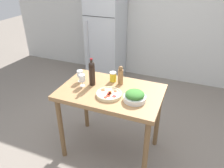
{
  "coord_description": "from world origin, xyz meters",
  "views": [
    {
      "loc": [
        0.78,
        -1.9,
        2.1
      ],
      "look_at": [
        0.0,
        0.04,
        0.94
      ],
      "focal_mm": 35.0,
      "sensor_mm": 36.0,
      "label": 1
    }
  ],
  "objects_px": {
    "wine_bottle": "(92,73)",
    "salad_bowl": "(135,96)",
    "wine_glass_near": "(82,78)",
    "pepper_mill": "(121,76)",
    "refrigerator": "(106,34)",
    "wine_glass_far": "(80,74)",
    "salt_canister": "(113,77)",
    "homemade_pizza": "(109,94)"
  },
  "relations": [
    {
      "from": "salad_bowl",
      "to": "salt_canister",
      "type": "relative_size",
      "value": 1.99
    },
    {
      "from": "wine_bottle",
      "to": "refrigerator",
      "type": "bearing_deg",
      "value": 108.48
    },
    {
      "from": "wine_glass_far",
      "to": "salad_bowl",
      "type": "relative_size",
      "value": 0.6
    },
    {
      "from": "wine_glass_near",
      "to": "wine_glass_far",
      "type": "bearing_deg",
      "value": 131.43
    },
    {
      "from": "wine_bottle",
      "to": "wine_glass_far",
      "type": "distance_m",
      "value": 0.17
    },
    {
      "from": "salt_canister",
      "to": "pepper_mill",
      "type": "bearing_deg",
      "value": -17.79
    },
    {
      "from": "refrigerator",
      "to": "wine_bottle",
      "type": "xyz_separation_m",
      "value": [
        0.62,
        -1.85,
        0.13
      ]
    },
    {
      "from": "wine_bottle",
      "to": "wine_glass_far",
      "type": "height_order",
      "value": "wine_bottle"
    },
    {
      "from": "wine_glass_far",
      "to": "salad_bowl",
      "type": "height_order",
      "value": "wine_glass_far"
    },
    {
      "from": "wine_glass_near",
      "to": "salt_canister",
      "type": "distance_m",
      "value": 0.36
    },
    {
      "from": "wine_glass_far",
      "to": "salt_canister",
      "type": "distance_m",
      "value": 0.38
    },
    {
      "from": "refrigerator",
      "to": "wine_glass_near",
      "type": "bearing_deg",
      "value": -74.6
    },
    {
      "from": "refrigerator",
      "to": "salad_bowl",
      "type": "height_order",
      "value": "refrigerator"
    },
    {
      "from": "homemade_pizza",
      "to": "pepper_mill",
      "type": "bearing_deg",
      "value": 85.06
    },
    {
      "from": "wine_glass_far",
      "to": "homemade_pizza",
      "type": "relative_size",
      "value": 0.51
    },
    {
      "from": "wine_bottle",
      "to": "pepper_mill",
      "type": "relative_size",
      "value": 1.42
    },
    {
      "from": "wine_glass_near",
      "to": "salad_bowl",
      "type": "height_order",
      "value": "wine_glass_near"
    },
    {
      "from": "pepper_mill",
      "to": "salad_bowl",
      "type": "distance_m",
      "value": 0.37
    },
    {
      "from": "wine_glass_near",
      "to": "salad_bowl",
      "type": "distance_m",
      "value": 0.64
    },
    {
      "from": "wine_glass_near",
      "to": "salt_canister",
      "type": "relative_size",
      "value": 1.2
    },
    {
      "from": "wine_glass_near",
      "to": "salt_canister",
      "type": "bearing_deg",
      "value": 39.74
    },
    {
      "from": "wine_bottle",
      "to": "salt_canister",
      "type": "bearing_deg",
      "value": 40.37
    },
    {
      "from": "salad_bowl",
      "to": "homemade_pizza",
      "type": "bearing_deg",
      "value": -178.11
    },
    {
      "from": "pepper_mill",
      "to": "wine_bottle",
      "type": "bearing_deg",
      "value": -156.49
    },
    {
      "from": "refrigerator",
      "to": "wine_bottle",
      "type": "distance_m",
      "value": 1.95
    },
    {
      "from": "wine_bottle",
      "to": "wine_glass_near",
      "type": "relative_size",
      "value": 2.31
    },
    {
      "from": "salt_canister",
      "to": "homemade_pizza",
      "type": "bearing_deg",
      "value": -75.72
    },
    {
      "from": "wine_bottle",
      "to": "salt_canister",
      "type": "distance_m",
      "value": 0.27
    },
    {
      "from": "wine_glass_far",
      "to": "salt_canister",
      "type": "height_order",
      "value": "wine_glass_far"
    },
    {
      "from": "wine_glass_near",
      "to": "pepper_mill",
      "type": "xyz_separation_m",
      "value": [
        0.38,
        0.2,
        0.01
      ]
    },
    {
      "from": "wine_glass_far",
      "to": "homemade_pizza",
      "type": "distance_m",
      "value": 0.47
    },
    {
      "from": "refrigerator",
      "to": "homemade_pizza",
      "type": "height_order",
      "value": "refrigerator"
    },
    {
      "from": "refrigerator",
      "to": "wine_glass_far",
      "type": "xyz_separation_m",
      "value": [
        0.45,
        -1.83,
        0.07
      ]
    },
    {
      "from": "homemade_pizza",
      "to": "salt_canister",
      "type": "distance_m",
      "value": 0.33
    },
    {
      "from": "pepper_mill",
      "to": "homemade_pizza",
      "type": "xyz_separation_m",
      "value": [
        -0.02,
        -0.28,
        -0.09
      ]
    },
    {
      "from": "salt_canister",
      "to": "wine_glass_far",
      "type": "bearing_deg",
      "value": -157.52
    },
    {
      "from": "wine_bottle",
      "to": "salad_bowl",
      "type": "relative_size",
      "value": 1.39
    },
    {
      "from": "refrigerator",
      "to": "pepper_mill",
      "type": "height_order",
      "value": "refrigerator"
    },
    {
      "from": "wine_bottle",
      "to": "pepper_mill",
      "type": "bearing_deg",
      "value": 23.51
    },
    {
      "from": "wine_glass_far",
      "to": "pepper_mill",
      "type": "xyz_separation_m",
      "value": [
        0.46,
        0.11,
        0.02
      ]
    },
    {
      "from": "wine_bottle",
      "to": "wine_glass_near",
      "type": "height_order",
      "value": "wine_bottle"
    },
    {
      "from": "wine_bottle",
      "to": "salt_canister",
      "type": "xyz_separation_m",
      "value": [
        0.19,
        0.16,
        -0.09
      ]
    }
  ]
}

